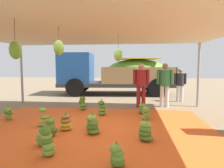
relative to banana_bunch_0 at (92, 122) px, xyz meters
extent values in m
plane|color=#7F6B51|center=(-0.10, 3.07, -0.20)|extent=(40.00, 40.00, 0.00)
cube|color=#E05B23|center=(-0.10, 0.07, -0.19)|extent=(6.61, 4.84, 0.01)
cylinder|color=#9EA0A5|center=(-3.90, 3.37, 1.10)|extent=(0.10, 0.10, 2.59)
cylinder|color=#9EA0A5|center=(3.70, 3.37, 1.10)|extent=(0.10, 0.10, 2.59)
cube|color=beige|center=(-0.10, 0.07, 2.42)|extent=(8.00, 7.00, 0.06)
cylinder|color=#4C422D|center=(-1.23, -1.31, 2.18)|extent=(0.01, 0.01, 0.42)
ellipsoid|color=#60932D|center=(-1.23, -1.31, 1.77)|extent=(0.24, 0.24, 0.36)
cylinder|color=#4C422D|center=(0.64, 0.74, 2.19)|extent=(0.01, 0.01, 0.41)
ellipsoid|color=#6B9E38|center=(0.64, 0.74, 1.78)|extent=(0.24, 0.24, 0.36)
cylinder|color=#4C422D|center=(-0.68, -0.44, 2.24)|extent=(0.01, 0.01, 0.30)
ellipsoid|color=#75A83D|center=(-0.68, -0.44, 1.89)|extent=(0.24, 0.24, 0.36)
ellipsoid|color=#6B9E38|center=(-0.02, 0.00, -0.10)|extent=(0.34, 0.34, 0.18)
ellipsoid|color=#518428|center=(0.00, 0.02, -0.03)|extent=(0.33, 0.33, 0.18)
ellipsoid|color=#60932D|center=(0.01, -0.02, 0.05)|extent=(0.31, 0.31, 0.18)
ellipsoid|color=#6B9E38|center=(0.02, 0.01, 0.12)|extent=(0.29, 0.29, 0.18)
cylinder|color=olive|center=(0.00, 0.00, 0.18)|extent=(0.04, 0.04, 0.12)
ellipsoid|color=#477523|center=(1.37, -0.69, -0.11)|extent=(0.42, 0.42, 0.15)
ellipsoid|color=#477523|center=(1.35, -0.69, -0.02)|extent=(0.30, 0.30, 0.15)
ellipsoid|color=#518428|center=(1.36, -0.69, 0.08)|extent=(0.32, 0.32, 0.15)
ellipsoid|color=#75A83D|center=(1.36, -0.67, 0.17)|extent=(0.37, 0.37, 0.15)
cylinder|color=olive|center=(1.36, -0.70, 0.23)|extent=(0.04, 0.04, 0.12)
ellipsoid|color=#477523|center=(0.84, -1.89, -0.12)|extent=(0.29, 0.29, 0.15)
ellipsoid|color=#60932D|center=(0.83, -1.90, -0.04)|extent=(0.28, 0.28, 0.15)
ellipsoid|color=#60932D|center=(0.84, -1.88, 0.04)|extent=(0.30, 0.30, 0.15)
ellipsoid|color=#6B9E38|center=(0.80, -1.89, 0.11)|extent=(0.26, 0.26, 0.15)
cylinder|color=olive|center=(0.82, -1.88, 0.17)|extent=(0.04, 0.04, 0.12)
ellipsoid|color=#6B9E38|center=(1.46, 1.04, -0.11)|extent=(0.31, 0.31, 0.15)
ellipsoid|color=#60932D|center=(1.49, 1.02, -0.05)|extent=(0.30, 0.30, 0.15)
ellipsoid|color=#6B9E38|center=(1.46, 1.05, 0.02)|extent=(0.27, 0.27, 0.15)
ellipsoid|color=#518428|center=(1.46, 1.04, 0.09)|extent=(0.23, 0.23, 0.15)
ellipsoid|color=#75A83D|center=(1.48, 1.05, 0.16)|extent=(0.20, 0.20, 0.15)
cylinder|color=olive|center=(1.49, 1.03, 0.22)|extent=(0.04, 0.04, 0.12)
ellipsoid|color=#75A83D|center=(-2.72, 0.57, -0.11)|extent=(0.27, 0.27, 0.15)
ellipsoid|color=#6B9E38|center=(-2.71, 0.54, -0.05)|extent=(0.29, 0.29, 0.15)
ellipsoid|color=#477523|center=(-2.69, 0.55, 0.02)|extent=(0.23, 0.23, 0.15)
ellipsoid|color=#518428|center=(-2.73, 0.53, 0.08)|extent=(0.27, 0.27, 0.15)
ellipsoid|color=#75A83D|center=(-2.70, 0.54, 0.15)|extent=(0.20, 0.20, 0.15)
cylinder|color=olive|center=(-2.70, 0.55, 0.21)|extent=(0.04, 0.04, 0.12)
ellipsoid|color=#60932D|center=(-0.76, -1.22, -0.10)|extent=(0.27, 0.27, 0.17)
ellipsoid|color=#60932D|center=(-0.79, -1.22, -0.03)|extent=(0.27, 0.27, 0.17)
ellipsoid|color=#75A83D|center=(-0.78, -1.21, 0.05)|extent=(0.26, 0.26, 0.17)
ellipsoid|color=#477523|center=(-0.75, -1.20, 0.12)|extent=(0.29, 0.29, 0.17)
cylinder|color=olive|center=(-0.76, -1.20, 0.18)|extent=(0.04, 0.04, 0.12)
ellipsoid|color=#518428|center=(0.04, 1.45, -0.12)|extent=(0.29, 0.29, 0.15)
ellipsoid|color=#60932D|center=(0.05, 1.46, 0.00)|extent=(0.34, 0.34, 0.15)
ellipsoid|color=#518428|center=(0.05, 1.48, 0.12)|extent=(0.34, 0.34, 0.15)
ellipsoid|color=#477523|center=(0.02, 1.44, 0.24)|extent=(0.31, 0.31, 0.15)
cylinder|color=olive|center=(0.04, 1.46, 0.30)|extent=(0.04, 0.04, 0.12)
ellipsoid|color=#6B9E38|center=(-0.45, -1.66, -0.11)|extent=(0.33, 0.33, 0.15)
ellipsoid|color=#6B9E38|center=(-0.45, -1.67, -0.02)|extent=(0.29, 0.29, 0.15)
ellipsoid|color=#477523|center=(-0.49, -1.62, 0.08)|extent=(0.30, 0.30, 0.15)
ellipsoid|color=#75A83D|center=(-0.49, -1.63, 0.17)|extent=(0.22, 0.22, 0.15)
ellipsoid|color=#477523|center=(-0.50, -1.66, 0.27)|extent=(0.25, 0.25, 0.15)
cylinder|color=olive|center=(-0.47, -1.64, 0.33)|extent=(0.04, 0.04, 0.12)
ellipsoid|color=#60932D|center=(-0.79, 2.16, -0.10)|extent=(0.35, 0.35, 0.18)
ellipsoid|color=#518428|center=(-0.78, 2.12, 0.01)|extent=(0.34, 0.34, 0.18)
ellipsoid|color=#477523|center=(-0.83, 2.13, 0.13)|extent=(0.27, 0.27, 0.18)
ellipsoid|color=#477523|center=(-0.81, 2.15, 0.24)|extent=(0.29, 0.29, 0.18)
cylinder|color=olive|center=(-0.80, 2.14, 0.30)|extent=(0.04, 0.04, 0.12)
ellipsoid|color=#477523|center=(1.42, 1.86, -0.12)|extent=(0.38, 0.38, 0.13)
ellipsoid|color=#75A83D|center=(1.45, 1.86, -0.05)|extent=(0.42, 0.42, 0.13)
ellipsoid|color=#60932D|center=(1.44, 1.84, 0.02)|extent=(0.35, 0.35, 0.13)
ellipsoid|color=#60932D|center=(1.41, 1.86, 0.10)|extent=(0.29, 0.29, 0.13)
cylinder|color=olive|center=(1.44, 1.85, 0.16)|extent=(0.04, 0.04, 0.12)
ellipsoid|color=#75A83D|center=(-1.38, 0.06, -0.12)|extent=(0.35, 0.35, 0.13)
ellipsoid|color=#6B9E38|center=(-1.33, 0.06, 0.07)|extent=(0.33, 0.33, 0.13)
ellipsoid|color=#75A83D|center=(-1.36, 0.04, 0.27)|extent=(0.29, 0.29, 0.13)
cylinder|color=olive|center=(-1.36, 0.05, 0.33)|extent=(0.04, 0.04, 0.12)
ellipsoid|color=#518428|center=(-0.86, -0.65, -0.11)|extent=(0.34, 0.34, 0.16)
ellipsoid|color=#477523|center=(-0.81, -0.66, -0.04)|extent=(0.31, 0.31, 0.16)
ellipsoid|color=#60932D|center=(-0.85, -0.70, 0.03)|extent=(0.34, 0.34, 0.16)
ellipsoid|color=#75A83D|center=(-0.85, -0.66, 0.11)|extent=(0.32, 0.32, 0.16)
ellipsoid|color=#518428|center=(-0.83, -0.69, 0.18)|extent=(0.31, 0.31, 0.16)
cylinder|color=olive|center=(-0.83, -0.67, 0.24)|extent=(0.04, 0.04, 0.12)
ellipsoid|color=#518428|center=(0.12, -0.39, -0.11)|extent=(0.45, 0.45, 0.16)
ellipsoid|color=#477523|center=(0.09, -0.40, 0.00)|extent=(0.39, 0.39, 0.16)
ellipsoid|color=#518428|center=(0.12, -0.40, 0.10)|extent=(0.33, 0.33, 0.16)
ellipsoid|color=#75A83D|center=(0.08, -0.39, 0.20)|extent=(0.33, 0.33, 0.16)
cylinder|color=olive|center=(0.11, -0.42, 0.26)|extent=(0.04, 0.04, 0.12)
ellipsoid|color=gold|center=(-0.64, -0.17, -0.13)|extent=(0.37, 0.37, 0.13)
ellipsoid|color=gold|center=(-0.64, -0.20, -0.03)|extent=(0.42, 0.42, 0.13)
ellipsoid|color=#996628|center=(-0.64, -0.20, 0.06)|extent=(0.33, 0.33, 0.13)
ellipsoid|color=#996628|center=(-0.65, -0.16, 0.16)|extent=(0.35, 0.35, 0.13)
cylinder|color=olive|center=(-0.64, -0.19, 0.22)|extent=(0.04, 0.04, 0.12)
cube|color=#2D2D2D|center=(0.04, 6.72, 0.40)|extent=(6.68, 2.98, 0.20)
cube|color=#1E4C93|center=(-2.29, 6.54, 1.35)|extent=(2.00, 2.42, 1.70)
cube|color=#232D38|center=(-3.21, 6.46, 1.69)|extent=(0.18, 1.98, 0.75)
cube|color=#99754C|center=(1.37, 5.62, 0.95)|extent=(4.03, 0.40, 0.90)
cube|color=#99754C|center=(1.18, 8.01, 0.95)|extent=(4.03, 0.40, 0.90)
cube|color=#99754C|center=(3.25, 6.98, 0.95)|extent=(0.28, 2.48, 0.90)
ellipsoid|color=#60932D|center=(1.28, 6.82, 1.18)|extent=(3.70, 2.35, 1.36)
cube|color=yellow|center=(1.28, 6.82, 1.88)|extent=(2.56, 2.07, 0.04)
cylinder|color=black|center=(-2.07, 5.41, 0.30)|extent=(1.02, 0.36, 1.00)
cylinder|color=black|center=(-2.25, 7.68, 0.30)|extent=(1.02, 0.36, 1.00)
cylinder|color=black|center=(2.34, 5.76, 0.30)|extent=(1.02, 0.36, 1.00)
cylinder|color=black|center=(2.16, 8.03, 0.30)|extent=(1.02, 0.36, 1.00)
cylinder|color=maroon|center=(1.29, 2.97, 0.23)|extent=(0.16, 0.16, 0.87)
cylinder|color=maroon|center=(1.49, 2.97, 0.23)|extent=(0.16, 0.16, 0.87)
cylinder|color=maroon|center=(1.39, 2.97, 0.99)|extent=(0.40, 0.40, 0.65)
cylinder|color=maroon|center=(1.13, 2.97, 1.03)|extent=(0.13, 0.13, 0.58)
cylinder|color=maroon|center=(1.65, 2.97, 1.03)|extent=(0.13, 0.13, 0.58)
sphere|color=tan|center=(1.39, 2.97, 1.46)|extent=(0.23, 0.23, 0.23)
cylinder|color=silver|center=(3.15, 4.45, 0.18)|extent=(0.14, 0.14, 0.76)
cylinder|color=silver|center=(3.32, 4.45, 0.18)|extent=(0.14, 0.14, 0.76)
cylinder|color=#26262D|center=(3.23, 4.45, 0.85)|extent=(0.35, 0.35, 0.57)
cylinder|color=#26262D|center=(3.00, 4.45, 0.88)|extent=(0.11, 0.11, 0.51)
cylinder|color=#26262D|center=(3.46, 4.45, 0.88)|extent=(0.11, 0.11, 0.51)
sphere|color=#936B4C|center=(3.23, 4.45, 1.25)|extent=(0.21, 0.21, 0.21)
cylinder|color=silver|center=(2.24, 3.16, 0.23)|extent=(0.16, 0.16, 0.86)
cylinder|color=silver|center=(2.44, 3.16, 0.23)|extent=(0.16, 0.16, 0.86)
cylinder|color=#337A4C|center=(2.34, 3.16, 0.99)|extent=(0.40, 0.40, 0.65)
cylinder|color=#337A4C|center=(2.08, 3.16, 1.02)|extent=(0.13, 0.13, 0.58)
cylinder|color=#337A4C|center=(2.60, 3.16, 1.02)|extent=(0.13, 0.13, 0.58)
sphere|color=#936B4C|center=(2.34, 3.16, 1.45)|extent=(0.23, 0.23, 0.23)
camera|label=1|loc=(1.09, -5.04, 1.46)|focal=31.94mm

